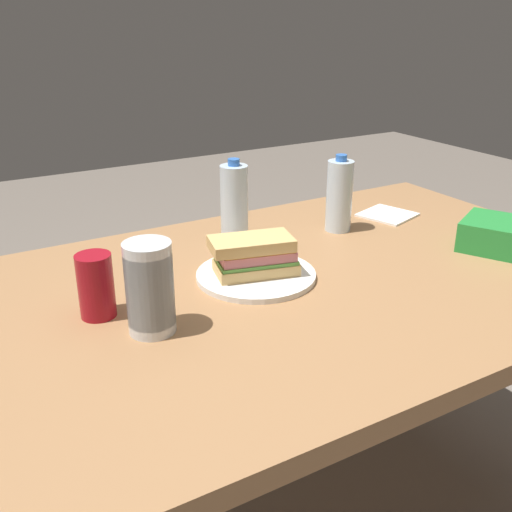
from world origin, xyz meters
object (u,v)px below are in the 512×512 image
sandwich (255,255)px  soda_can_red (96,286)px  plastic_cup_stack (150,288)px  dining_table (298,317)px  water_bottle_spare (234,204)px  water_bottle_tall (339,196)px  paper_plate (256,275)px

sandwich → soda_can_red: bearing=-0.5°
sandwich → plastic_cup_stack: 0.29m
dining_table → water_bottle_spare: water_bottle_spare is taller
sandwich → water_bottle_tall: bearing=-155.6°
dining_table → soda_can_red: soda_can_red is taller
paper_plate → water_bottle_tall: size_ratio=1.29×
paper_plate → soda_can_red: soda_can_red is taller
dining_table → sandwich: (0.08, -0.05, 0.15)m
dining_table → water_bottle_tall: bearing=-141.8°
soda_can_red → water_bottle_tall: bearing=-167.4°
dining_table → water_bottle_tall: water_bottle_tall is taller
paper_plate → water_bottle_spare: water_bottle_spare is taller
water_bottle_spare → plastic_cup_stack: bearing=42.7°
sandwich → water_bottle_spare: (-0.06, -0.21, 0.04)m
dining_table → plastic_cup_stack: 0.40m
plastic_cup_stack → water_bottle_spare: water_bottle_spare is taller
sandwich → plastic_cup_stack: (0.27, 0.10, 0.03)m
soda_can_red → water_bottle_spare: 0.45m
water_bottle_tall → dining_table: bearing=38.2°
water_bottle_tall → plastic_cup_stack: water_bottle_tall is taller
soda_can_red → water_bottle_tall: 0.69m
sandwich → soda_can_red: (0.33, -0.00, 0.01)m
paper_plate → plastic_cup_stack: plastic_cup_stack is taller
water_bottle_tall → plastic_cup_stack: bearing=22.7°
water_bottle_spare → dining_table: bearing=94.3°
dining_table → paper_plate: (0.08, -0.05, 0.10)m
sandwich → soda_can_red: soda_can_red is taller
paper_plate → soda_can_red: size_ratio=2.08×
dining_table → water_bottle_spare: size_ratio=7.03×
dining_table → water_bottle_spare: bearing=-85.7°
soda_can_red → plastic_cup_stack: 0.12m
water_bottle_tall → sandwich: bearing=24.4°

